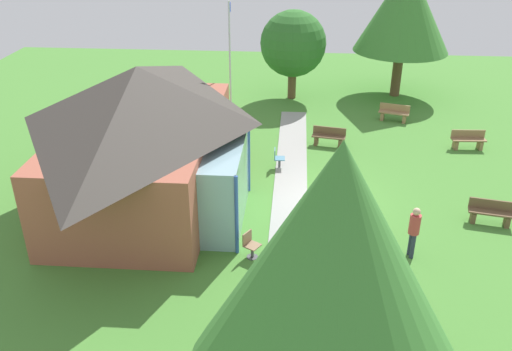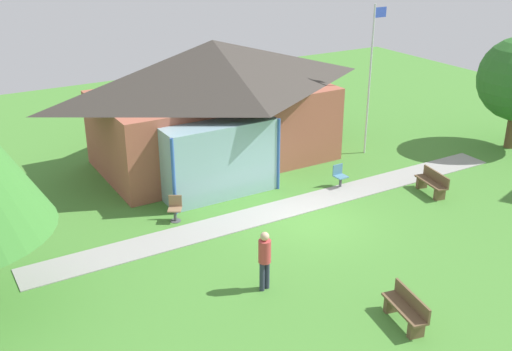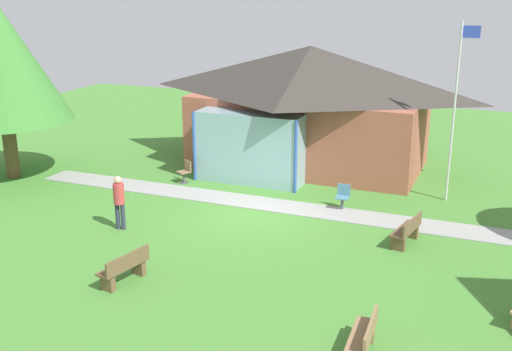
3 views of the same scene
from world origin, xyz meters
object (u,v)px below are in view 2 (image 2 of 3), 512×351
(flagpole, at_px, (371,75))
(patio_chair_lawn_spare, at_px, (340,176))
(bench_front_center, at_px, (406,310))
(pavilion, at_px, (214,101))
(bench_mid_right, at_px, (432,183))
(patio_chair_west, at_px, (175,209))
(visitor_strolling_lawn, at_px, (265,256))

(flagpole, height_order, patio_chair_lawn_spare, flagpole)
(flagpole, relative_size, bench_front_center, 4.01)
(pavilion, xyz_separation_m, flagpole, (6.05, -2.30, 0.81))
(bench_mid_right, bearing_deg, pavilion, 48.87)
(bench_mid_right, relative_size, patio_chair_lawn_spare, 1.81)
(flagpole, xyz_separation_m, patio_chair_west, (-9.63, -1.74, -3.00))
(pavilion, relative_size, bench_front_center, 6.56)
(bench_mid_right, height_order, patio_chair_west, patio_chair_west)
(pavilion, distance_m, bench_front_center, 12.37)
(bench_mid_right, height_order, patio_chair_lawn_spare, patio_chair_lawn_spare)
(flagpole, distance_m, visitor_strolling_lawn, 11.67)
(bench_mid_right, bearing_deg, bench_front_center, 140.73)
(pavilion, xyz_separation_m, patio_chair_west, (-3.58, -4.04, -2.19))
(pavilion, relative_size, patio_chair_lawn_spare, 11.88)
(patio_chair_west, xyz_separation_m, visitor_strolling_lawn, (0.42, -5.01, 0.61))
(bench_front_center, xyz_separation_m, bench_mid_right, (6.31, 5.30, 0.00))
(flagpole, bearing_deg, pavilion, 159.20)
(bench_front_center, bearing_deg, patio_chair_west, 29.39)
(pavilion, distance_m, visitor_strolling_lawn, 9.72)
(visitor_strolling_lawn, bearing_deg, bench_front_center, -65.02)
(patio_chair_west, bearing_deg, pavilion, -100.40)
(flagpole, bearing_deg, patio_chair_west, -169.75)
(flagpole, relative_size, visitor_strolling_lawn, 3.59)
(flagpole, bearing_deg, visitor_strolling_lawn, -143.74)
(bench_front_center, relative_size, patio_chair_west, 1.81)
(patio_chair_lawn_spare, height_order, patio_chair_west, same)
(pavilion, distance_m, patio_chair_west, 5.83)
(bench_front_center, distance_m, patio_chair_west, 8.52)
(pavilion, xyz_separation_m, bench_mid_right, (5.37, -6.84, -2.21))
(flagpole, xyz_separation_m, visitor_strolling_lawn, (-9.21, -6.76, -2.40))
(bench_mid_right, bearing_deg, visitor_strolling_lawn, 115.28)
(pavilion, bearing_deg, bench_mid_right, -51.85)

